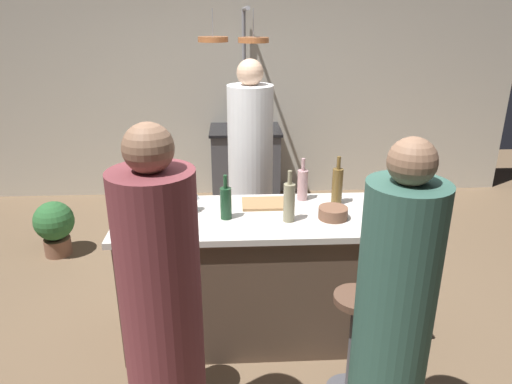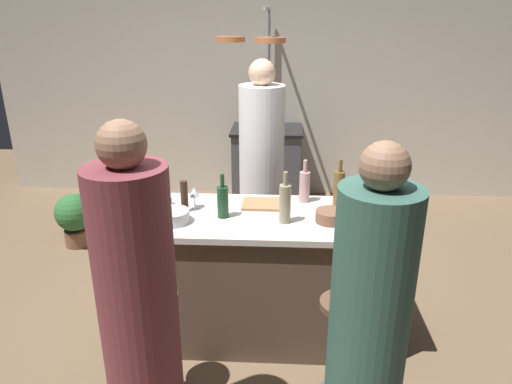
{
  "view_description": "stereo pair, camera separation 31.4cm",
  "coord_description": "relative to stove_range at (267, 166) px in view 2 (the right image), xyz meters",
  "views": [
    {
      "loc": [
        -0.16,
        -2.78,
        2.12
      ],
      "look_at": [
        0.0,
        0.15,
        1.0
      ],
      "focal_mm": 33.13,
      "sensor_mm": 36.0,
      "label": 1
    },
    {
      "loc": [
        0.16,
        -2.78,
        2.12
      ],
      "look_at": [
        0.0,
        0.15,
        1.0
      ],
      "focal_mm": 33.13,
      "sensor_mm": 36.0,
      "label": 2
    }
  ],
  "objects": [
    {
      "name": "chef",
      "position": [
        -0.0,
        -1.43,
        0.38
      ],
      "size": [
        0.38,
        0.38,
        1.78
      ],
      "color": "white",
      "rests_on": "ground_plane"
    },
    {
      "name": "bar_stool_right",
      "position": [
        0.51,
        -3.07,
        -0.07
      ],
      "size": [
        0.28,
        0.28,
        0.68
      ],
      "color": "#4C4C51",
      "rests_on": "ground_plane"
    },
    {
      "name": "wine_glass_near_right_guest",
      "position": [
        0.71,
        -2.61,
        0.56
      ],
      "size": [
        0.07,
        0.07,
        0.15
      ],
      "color": "silver",
      "rests_on": "kitchen_island"
    },
    {
      "name": "ground_plane",
      "position": [
        0.0,
        -2.45,
        -0.45
      ],
      "size": [
        9.0,
        9.0,
        0.0
      ],
      "primitive_type": "plane",
      "color": "brown"
    },
    {
      "name": "back_wall",
      "position": [
        0.0,
        0.4,
        0.85
      ],
      "size": [
        6.4,
        0.16,
        2.6
      ],
      "primitive_type": "cube",
      "color": "beige",
      "rests_on": "ground_plane"
    },
    {
      "name": "guest_right",
      "position": [
        0.56,
        -3.47,
        0.33
      ],
      "size": [
        0.35,
        0.35,
        1.67
      ],
      "color": "#33594C",
      "rests_on": "ground_plane"
    },
    {
      "name": "mixing_bowl_steel",
      "position": [
        -0.5,
        -2.59,
        0.49
      ],
      "size": [
        0.21,
        0.21,
        0.08
      ],
      "primitive_type": "cylinder",
      "color": "#B7B7BC",
      "rests_on": "kitchen_island"
    },
    {
      "name": "bar_stool_left",
      "position": [
        -0.51,
        -3.07,
        -0.07
      ],
      "size": [
        0.28,
        0.28,
        0.68
      ],
      "color": "#4C4C51",
      "rests_on": "ground_plane"
    },
    {
      "name": "wine_bottle_amber",
      "position": [
        0.55,
        -2.29,
        0.58
      ],
      "size": [
        0.07,
        0.07,
        0.33
      ],
      "color": "brown",
      "rests_on": "kitchen_island"
    },
    {
      "name": "cutting_board",
      "position": [
        0.07,
        -2.29,
        0.46
      ],
      "size": [
        0.32,
        0.22,
        0.02
      ],
      "primitive_type": "cube",
      "color": "#997047",
      "rests_on": "kitchen_island"
    },
    {
      "name": "potted_plant",
      "position": [
        -1.79,
        -1.21,
        -0.15
      ],
      "size": [
        0.36,
        0.36,
        0.52
      ],
      "color": "brown",
      "rests_on": "ground_plane"
    },
    {
      "name": "mixing_bowl_wooden",
      "position": [
        0.47,
        -2.53,
        0.49
      ],
      "size": [
        0.18,
        0.18,
        0.07
      ],
      "primitive_type": "cylinder",
      "color": "brown",
      "rests_on": "kitchen_island"
    },
    {
      "name": "wine_glass_by_chef",
      "position": [
        -0.68,
        -2.6,
        0.56
      ],
      "size": [
        0.07,
        0.07,
        0.15
      ],
      "color": "silver",
      "rests_on": "kitchen_island"
    },
    {
      "name": "wine_glass_near_left_guest",
      "position": [
        -0.41,
        -2.35,
        0.56
      ],
      "size": [
        0.07,
        0.07,
        0.15
      ],
      "color": "silver",
      "rests_on": "kitchen_island"
    },
    {
      "name": "pepper_mill",
      "position": [
        -0.46,
        -2.42,
        0.56
      ],
      "size": [
        0.05,
        0.05,
        0.21
      ],
      "primitive_type": "cylinder",
      "color": "#382319",
      "rests_on": "kitchen_island"
    },
    {
      "name": "guest_left",
      "position": [
        -0.48,
        -3.42,
        0.35
      ],
      "size": [
        0.36,
        0.36,
        1.73
      ],
      "color": "brown",
      "rests_on": "ground_plane"
    },
    {
      "name": "wine_bottle_green",
      "position": [
        -0.2,
        -2.49,
        0.56
      ],
      "size": [
        0.07,
        0.07,
        0.29
      ],
      "color": "#193D23",
      "rests_on": "kitchen_island"
    },
    {
      "name": "overhead_pot_rack",
      "position": [
        -0.06,
        -0.46,
        1.21
      ],
      "size": [
        0.62,
        1.36,
        2.17
      ],
      "color": "gray",
      "rests_on": "ground_plane"
    },
    {
      "name": "wine_bottle_white",
      "position": [
        0.19,
        -2.55,
        0.58
      ],
      "size": [
        0.07,
        0.07,
        0.33
      ],
      "color": "gray",
      "rests_on": "kitchen_island"
    },
    {
      "name": "stove_range",
      "position": [
        0.0,
        0.0,
        0.0
      ],
      "size": [
        0.8,
        0.64,
        0.89
      ],
      "color": "#47474C",
      "rests_on": "ground_plane"
    },
    {
      "name": "wine_bottle_rose",
      "position": [
        0.33,
        -2.2,
        0.57
      ],
      "size": [
        0.07,
        0.07,
        0.3
      ],
      "color": "#B78C8E",
      "rests_on": "kitchen_island"
    },
    {
      "name": "kitchen_island",
      "position": [
        0.0,
        -2.45,
        0.01
      ],
      "size": [
        1.8,
        0.72,
        0.9
      ],
      "color": "brown",
      "rests_on": "ground_plane"
    },
    {
      "name": "mixing_bowl_ceramic",
      "position": [
        -0.64,
        -2.36,
        0.49
      ],
      "size": [
        0.17,
        0.17,
        0.07
      ],
      "primitive_type": "cylinder",
      "color": "silver",
      "rests_on": "kitchen_island"
    }
  ]
}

